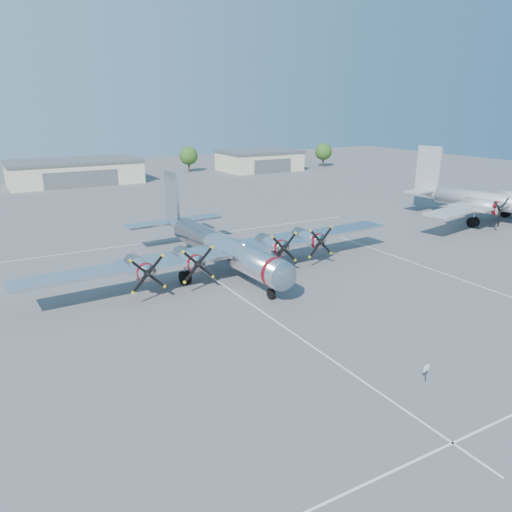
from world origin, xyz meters
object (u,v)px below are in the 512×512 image
hangar_east (259,160)px  twin_engine_east (480,220)px  hangar_center (75,172)px  tree_far_east (323,152)px  tree_east (189,156)px  main_bomber_b29 (220,270)px  info_placard (426,370)px

hangar_east → twin_engine_east: 69.95m
twin_engine_east → hangar_center: bearing=113.1°
hangar_center → tree_far_east: bearing=-1.7°
tree_far_east → hangar_east: bearing=174.4°
tree_east → tree_far_east: 38.83m
tree_far_east → main_bomber_b29: tree_far_east is taller
tree_far_east → main_bomber_b29: bearing=-133.5°
hangar_east → info_placard: bearing=-114.2°
main_bomber_b29 → twin_engine_east: bearing=-0.6°
tree_far_east → main_bomber_b29: (-66.30, -69.84, -4.22)m
main_bomber_b29 → tree_east: bearing=67.0°
tree_far_east → info_placard: 116.35m
tree_east → info_placard: (-26.41, -104.83, -3.42)m
hangar_east → info_placard: (-44.41, -98.80, -1.92)m
tree_far_east → twin_engine_east: (-20.68, -67.93, -4.22)m
hangar_center → hangar_east: bearing=0.0°
hangar_center → main_bomber_b29: size_ratio=0.68×
tree_far_east → info_placard: size_ratio=5.84×
hangar_center → info_placard: size_ratio=25.17×
hangar_center → tree_far_east: (68.00, -1.96, 1.51)m
tree_east → main_bomber_b29: tree_east is taller
twin_engine_east → hangar_east: bearing=78.4°
hangar_center → info_placard: (3.59, -98.80, -1.91)m
hangar_east → main_bomber_b29: 85.48m
info_placard → hangar_east: bearing=56.1°
hangar_center → info_placard: bearing=-87.9°
hangar_center → tree_far_east: tree_far_east is taller
hangar_east → main_bomber_b29: size_ratio=0.49×
hangar_east → info_placard: size_ratio=18.13×
tree_east → tree_far_east: (38.00, -8.00, 0.00)m
hangar_east → tree_east: bearing=161.5°
hangar_center → twin_engine_east: hangar_center is taller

